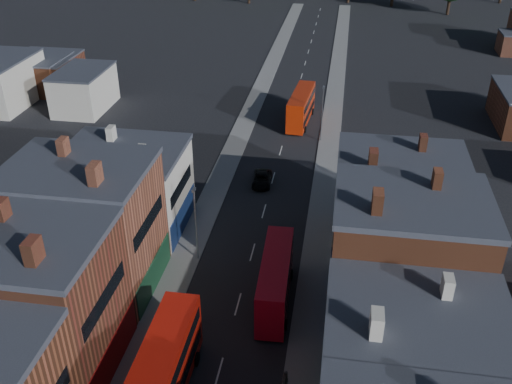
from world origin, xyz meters
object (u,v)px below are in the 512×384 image
(bus_1, at_px, (275,280))
(car_2, at_px, (262,179))
(bus_2, at_px, (301,107))
(car_3, at_px, (299,123))
(ped_3, at_px, (285,381))
(bus_0, at_px, (162,375))

(bus_1, relative_size, car_2, 2.24)
(bus_2, height_order, car_2, bus_2)
(car_2, bearing_deg, bus_1, -81.50)
(bus_2, distance_m, car_2, 20.21)
(bus_2, relative_size, car_3, 2.55)
(bus_2, distance_m, ped_3, 51.36)
(car_3, bearing_deg, ped_3, -82.62)
(ped_3, bearing_deg, bus_1, 17.94)
(bus_0, bearing_deg, car_3, 84.48)
(bus_0, xyz_separation_m, bus_2, (5.10, 53.58, -0.25))
(bus_0, relative_size, car_2, 2.54)
(car_2, height_order, car_3, car_2)
(bus_1, height_order, ped_3, bus_1)
(car_2, bearing_deg, car_3, 77.62)
(bus_0, xyz_separation_m, bus_1, (6.57, 12.28, -0.35))
(bus_1, bearing_deg, car_3, 90.20)
(car_3, bearing_deg, bus_1, -84.58)
(bus_1, xyz_separation_m, ped_3, (2.07, -9.92, -1.40))
(bus_2, bearing_deg, bus_1, -83.36)
(car_2, distance_m, car_3, 18.41)
(bus_0, distance_m, bus_2, 53.82)
(bus_2, xyz_separation_m, ped_3, (3.53, -51.21, -1.50))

